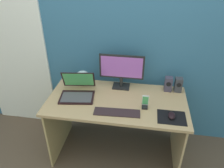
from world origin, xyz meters
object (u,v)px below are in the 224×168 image
speaker_right (178,85)px  laptop (77,91)px  monitor (122,70)px  keyboard_external (117,112)px  speaker_near_monitor (168,84)px  mouse (172,115)px  phone_in_dock (145,103)px  fishbowl (83,78)px

speaker_right → laptop: (-1.01, -0.23, -0.03)m
monitor → speaker_right: bearing=0.8°
monitor → keyboard_external: size_ratio=1.10×
speaker_near_monitor → mouse: 0.45m
speaker_near_monitor → phone_in_dock: bearing=-123.9°
fishbowl → phone_in_dock: size_ratio=1.14×
speaker_near_monitor → fishbowl: bearing=-179.7°
fishbowl → keyboard_external: size_ratio=0.38×
laptop → fishbowl: (-0.01, 0.23, 0.03)m
speaker_right → monitor: bearing=-179.2°
speaker_right → speaker_near_monitor: bearing=-180.0°
laptop → fishbowl: 0.23m
speaker_right → keyboard_external: speaker_right is taller
mouse → speaker_right: bearing=84.4°
monitor → speaker_near_monitor: size_ratio=2.98×
mouse → laptop: bearing=173.0°
fishbowl → mouse: size_ratio=1.58×
speaker_near_monitor → fishbowl: 0.92m
laptop → monitor: bearing=28.2°
speaker_right → mouse: 0.46m
keyboard_external → mouse: bearing=-1.3°
speaker_near_monitor → fishbowl: (-0.92, -0.00, -0.00)m
mouse → fishbowl: bearing=160.6°
laptop → speaker_near_monitor: bearing=14.4°
speaker_near_monitor → speaker_right: bearing=0.0°
monitor → fishbowl: 0.45m
fishbowl → mouse: (0.93, -0.44, -0.05)m
phone_in_dock → mouse: bearing=-24.0°
monitor → fishbowl: bearing=179.4°
speaker_right → laptop: bearing=-167.0°
monitor → mouse: monitor is taller
phone_in_dock → laptop: bearing=171.3°
speaker_near_monitor → mouse: speaker_near_monitor is taller
keyboard_external → phone_in_dock: 0.28m
speaker_near_monitor → laptop: (-0.91, -0.23, -0.03)m
speaker_right → mouse: bearing=-101.5°
fishbowl → phone_in_dock: 0.77m
phone_in_dock → speaker_near_monitor: bearing=56.1°
speaker_right → phone_in_dock: bearing=-134.3°
speaker_near_monitor → keyboard_external: bearing=-136.0°
speaker_right → speaker_near_monitor: 0.10m
speaker_near_monitor → phone_in_dock: speaker_near_monitor is taller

